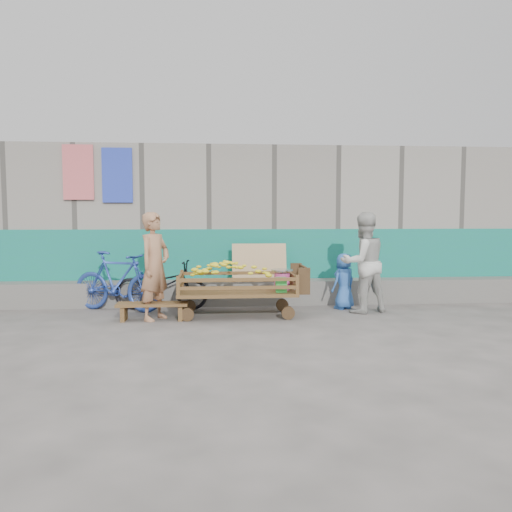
{
  "coord_description": "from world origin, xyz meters",
  "views": [
    {
      "loc": [
        -0.5,
        -6.88,
        1.66
      ],
      "look_at": [
        0.16,
        1.2,
        1.0
      ],
      "focal_mm": 35.0,
      "sensor_mm": 36.0,
      "label": 1
    }
  ],
  "objects": [
    {
      "name": "child",
      "position": [
        1.77,
        1.74,
        0.5
      ],
      "size": [
        0.58,
        0.52,
        0.99
      ],
      "primitive_type": "imported",
      "rotation": [
        0.0,
        0.0,
        3.69
      ],
      "color": "blue",
      "rests_on": "ground"
    },
    {
      "name": "bench",
      "position": [
        -1.51,
        1.04,
        0.2
      ],
      "size": [
        1.12,
        0.33,
        0.28
      ],
      "color": "brown",
      "rests_on": "ground"
    },
    {
      "name": "vendor_man",
      "position": [
        -1.46,
        1.09,
        0.86
      ],
      "size": [
        0.67,
        0.75,
        1.71
      ],
      "primitive_type": "imported",
      "rotation": [
        0.0,
        0.0,
        1.03
      ],
      "color": "#A2714F",
      "rests_on": "ground"
    },
    {
      "name": "banana_cart",
      "position": [
        -0.19,
        1.27,
        0.61
      ],
      "size": [
        2.1,
        0.96,
        0.9
      ],
      "color": "brown",
      "rests_on": "ground"
    },
    {
      "name": "ground",
      "position": [
        0.0,
        0.0,
        0.0
      ],
      "size": [
        80.0,
        80.0,
        0.0
      ],
      "primitive_type": "plane",
      "color": "#504C48",
      "rests_on": "ground"
    },
    {
      "name": "building_wall",
      "position": [
        -0.0,
        4.05,
        1.47
      ],
      "size": [
        12.0,
        3.5,
        3.0
      ],
      "color": "gray",
      "rests_on": "ground"
    },
    {
      "name": "bicycle_blue",
      "position": [
        -2.2,
        1.85,
        0.52
      ],
      "size": [
        1.79,
        1.14,
        1.04
      ],
      "primitive_type": "imported",
      "rotation": [
        0.0,
        0.0,
        1.16
      ],
      "color": "#29459F",
      "rests_on": "ground"
    },
    {
      "name": "bicycle_dark",
      "position": [
        -1.46,
        1.94,
        0.44
      ],
      "size": [
        1.71,
        0.78,
        0.87
      ],
      "primitive_type": "imported",
      "rotation": [
        0.0,
        0.0,
        1.45
      ],
      "color": "black",
      "rests_on": "ground"
    },
    {
      "name": "woman",
      "position": [
        2.01,
        1.42,
        0.86
      ],
      "size": [
        0.98,
        0.85,
        1.72
      ],
      "primitive_type": "imported",
      "rotation": [
        0.0,
        0.0,
        3.41
      ],
      "color": "beige",
      "rests_on": "ground"
    }
  ]
}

